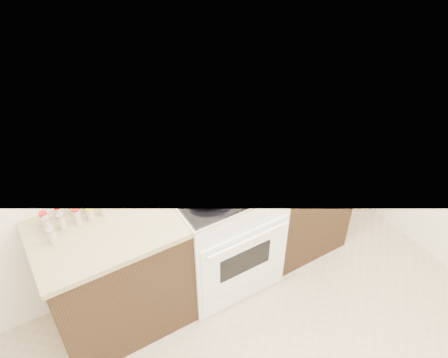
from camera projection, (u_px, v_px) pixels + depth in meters
room_shell at (347, 261)px, 1.46m from camera, size 4.10×3.60×2.75m
counter_left at (116, 275)px, 2.99m from camera, size 0.93×0.67×0.92m
counter_right at (295, 198)px, 3.63m from camera, size 0.73×0.67×0.92m
kitchen_range at (220, 228)px, 3.31m from camera, size 0.78×0.73×1.22m
mixing_bowl at (254, 159)px, 3.08m from camera, size 0.48×0.48×0.23m
roasting_pan at (211, 195)px, 2.83m from camera, size 0.35×0.28×0.11m
baking_sheet at (178, 167)px, 3.13m from camera, size 0.44×0.32×0.06m
wooden_spoon at (202, 191)px, 2.92m from camera, size 0.09×0.25×0.04m
blue_ladle at (267, 169)px, 3.09m from camera, size 0.21×0.23×0.10m
spice_jars at (72, 215)px, 2.71m from camera, size 0.39×0.23×0.13m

